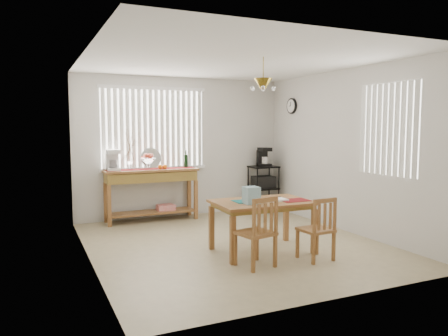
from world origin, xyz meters
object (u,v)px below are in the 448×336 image
sideboard (152,182)px  dining_table (262,207)px  wire_cart (263,184)px  cart_items (263,157)px  chair_left (257,232)px  chair_right (317,229)px

sideboard → dining_table: sideboard is taller
wire_cart → cart_items: cart_items is taller
wire_cart → chair_left: bearing=-120.6°
dining_table → cart_items: bearing=60.3°
chair_left → chair_right: size_ratio=1.07×
sideboard → wire_cart: bearing=0.0°
sideboard → cart_items: cart_items is taller
cart_items → dining_table: bearing=-119.7°
dining_table → wire_cart: bearing=60.2°
sideboard → wire_cart: (2.28, 0.00, -0.16)m
wire_cart → cart_items: bearing=90.0°
wire_cart → cart_items: (-0.00, 0.01, 0.53)m
chair_left → chair_right: bearing=-4.9°
wire_cart → dining_table: bearing=-119.8°
chair_left → sideboard: bearing=98.8°
sideboard → chair_left: 3.11m
wire_cart → dining_table: 2.89m
cart_items → chair_left: bearing=-120.5°
cart_items → dining_table: size_ratio=0.28×
wire_cart → chair_right: bearing=-107.5°
sideboard → wire_cart: size_ratio=1.84×
sideboard → cart_items: size_ratio=4.47×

